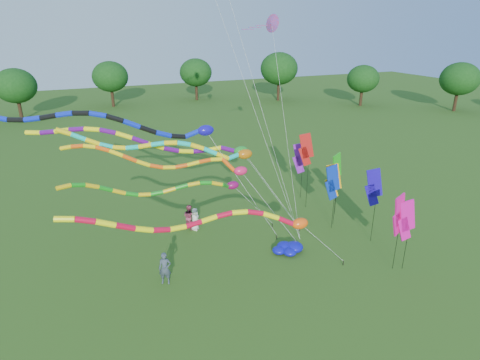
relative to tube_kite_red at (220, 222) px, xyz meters
name	(u,v)px	position (x,y,z in m)	size (l,w,h in m)	color
ground	(298,289)	(3.64, -1.78, -3.84)	(160.00, 160.00, 0.00)	#265115
tree_ring	(358,180)	(7.37, -1.09, 1.48)	(114.20, 120.83, 9.72)	#382314
tube_kite_red	(220,222)	(0.00, 0.00, 0.00)	(14.30, 1.55, 6.01)	black
tube_kite_orange	(177,162)	(-0.94, 4.37, 1.90)	(12.47, 4.75, 7.50)	black
tube_kite_purple	(164,143)	(-1.08, 6.82, 2.37)	(15.53, 4.98, 8.06)	black
tube_kite_blue	(126,125)	(-3.48, 4.61, 4.23)	(15.40, 3.14, 9.64)	black
tube_kite_cyan	(181,148)	(-0.44, 5.28, 2.40)	(13.75, 3.61, 8.15)	black
tube_kite_green	(177,187)	(-1.10, 4.09, 0.50)	(12.62, 1.73, 6.26)	black
delta_kite_high_c	(271,23)	(7.33, 9.22, 9.23)	(2.97, 7.78, 14.63)	black
banner_pole_magenta_a	(399,215)	(9.32, -2.34, -0.39)	(1.14, 0.40, 4.71)	black
banner_pole_magenta_b	(406,221)	(9.82, -2.45, -0.76)	(1.16, 0.27, 4.34)	black
banner_pole_blue_a	(332,183)	(9.00, 3.22, -0.48)	(1.16, 0.15, 4.62)	black
banner_pole_orange	(333,181)	(9.43, 3.71, -0.61)	(1.11, 0.51, 4.49)	black
banner_pole_red	(306,150)	(9.19, 6.88, 0.70)	(1.11, 0.49, 5.82)	black
banner_pole_blue_b	(374,188)	(10.27, 0.81, -0.12)	(1.10, 0.51, 4.99)	black
banner_pole_violet	(300,158)	(9.77, 8.60, -0.53)	(1.11, 0.49, 4.57)	black
banner_pole_green	(337,170)	(10.47, 4.80, -0.33)	(1.12, 0.48, 4.77)	black
blue_nylon_heap	(297,251)	(5.25, 1.13, -3.59)	(1.10, 1.46, 0.56)	#0D0FB5
person_a	(195,219)	(0.61, 6.64, -3.06)	(0.76, 0.50, 1.56)	silver
person_b	(165,268)	(-2.65, 1.48, -2.93)	(0.66, 0.44, 1.82)	#394450
person_c	(189,217)	(0.30, 6.97, -2.97)	(0.84, 0.66, 1.73)	#963650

